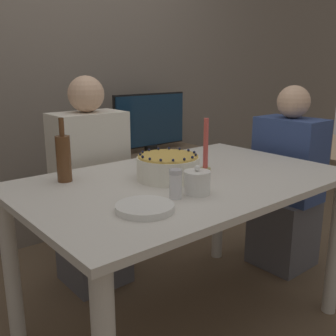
{
  "coord_description": "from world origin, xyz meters",
  "views": [
    {
      "loc": [
        -1.15,
        -1.26,
        1.26
      ],
      "look_at": [
        -0.07,
        0.04,
        0.82
      ],
      "focal_mm": 42.0,
      "sensor_mm": 36.0,
      "label": 1
    }
  ],
  "objects_px": {
    "bottle": "(64,157)",
    "person_woman_floral": "(286,191)",
    "candle": "(206,151)",
    "tv_monitor": "(150,121)",
    "sugar_bowl": "(197,182)",
    "person_man_blue_shirt": "(91,198)",
    "cake": "(168,167)",
    "sugar_shaker": "(176,184)"
  },
  "relations": [
    {
      "from": "cake",
      "to": "person_woman_floral",
      "type": "bearing_deg",
      "value": 1.87
    },
    {
      "from": "sugar_bowl",
      "to": "sugar_shaker",
      "type": "distance_m",
      "value": 0.1
    },
    {
      "from": "cake",
      "to": "candle",
      "type": "height_order",
      "value": "candle"
    },
    {
      "from": "cake",
      "to": "sugar_shaker",
      "type": "relative_size",
      "value": 2.44
    },
    {
      "from": "candle",
      "to": "person_man_blue_shirt",
      "type": "xyz_separation_m",
      "value": [
        -0.27,
        0.65,
        -0.35
      ]
    },
    {
      "from": "cake",
      "to": "sugar_shaker",
      "type": "xyz_separation_m",
      "value": [
        -0.15,
        -0.22,
        0.0
      ]
    },
    {
      "from": "bottle",
      "to": "sugar_shaker",
      "type": "bearing_deg",
      "value": -65.39
    },
    {
      "from": "person_man_blue_shirt",
      "to": "person_woman_floral",
      "type": "relative_size",
      "value": 1.05
    },
    {
      "from": "bottle",
      "to": "person_man_blue_shirt",
      "type": "distance_m",
      "value": 0.6
    },
    {
      "from": "sugar_bowl",
      "to": "person_man_blue_shirt",
      "type": "xyz_separation_m",
      "value": [
        -0.0,
        0.86,
        -0.29
      ]
    },
    {
      "from": "person_man_blue_shirt",
      "to": "tv_monitor",
      "type": "relative_size",
      "value": 1.86
    },
    {
      "from": "cake",
      "to": "person_woman_floral",
      "type": "relative_size",
      "value": 0.24
    },
    {
      "from": "candle",
      "to": "person_man_blue_shirt",
      "type": "bearing_deg",
      "value": 112.69
    },
    {
      "from": "person_woman_floral",
      "to": "candle",
      "type": "bearing_deg",
      "value": 93.55
    },
    {
      "from": "sugar_shaker",
      "to": "candle",
      "type": "distance_m",
      "value": 0.42
    },
    {
      "from": "sugar_shaker",
      "to": "candle",
      "type": "relative_size",
      "value": 0.45
    },
    {
      "from": "sugar_shaker",
      "to": "candle",
      "type": "bearing_deg",
      "value": 29.36
    },
    {
      "from": "cake",
      "to": "sugar_bowl",
      "type": "relative_size",
      "value": 2.4
    },
    {
      "from": "tv_monitor",
      "to": "person_man_blue_shirt",
      "type": "bearing_deg",
      "value": -149.61
    },
    {
      "from": "candle",
      "to": "tv_monitor",
      "type": "relative_size",
      "value": 0.39
    },
    {
      "from": "bottle",
      "to": "person_woman_floral",
      "type": "bearing_deg",
      "value": -9.51
    },
    {
      "from": "sugar_shaker",
      "to": "candle",
      "type": "height_order",
      "value": "candle"
    },
    {
      "from": "bottle",
      "to": "tv_monitor",
      "type": "relative_size",
      "value": 0.43
    },
    {
      "from": "sugar_bowl",
      "to": "candle",
      "type": "relative_size",
      "value": 0.45
    },
    {
      "from": "person_man_blue_shirt",
      "to": "tv_monitor",
      "type": "height_order",
      "value": "person_man_blue_shirt"
    },
    {
      "from": "cake",
      "to": "bottle",
      "type": "distance_m",
      "value": 0.46
    },
    {
      "from": "sugar_shaker",
      "to": "tv_monitor",
      "type": "xyz_separation_m",
      "value": [
        0.88,
        1.31,
        0.02
      ]
    },
    {
      "from": "candle",
      "to": "person_man_blue_shirt",
      "type": "height_order",
      "value": "person_man_blue_shirt"
    },
    {
      "from": "candle",
      "to": "bottle",
      "type": "distance_m",
      "value": 0.65
    },
    {
      "from": "bottle",
      "to": "person_woman_floral",
      "type": "xyz_separation_m",
      "value": [
        1.37,
        -0.23,
        -0.38
      ]
    },
    {
      "from": "person_man_blue_shirt",
      "to": "sugar_shaker",
      "type": "bearing_deg",
      "value": 83.43
    },
    {
      "from": "bottle",
      "to": "tv_monitor",
      "type": "bearing_deg",
      "value": 36.83
    },
    {
      "from": "candle",
      "to": "bottle",
      "type": "height_order",
      "value": "bottle"
    },
    {
      "from": "cake",
      "to": "sugar_bowl",
      "type": "xyz_separation_m",
      "value": [
        -0.05,
        -0.23,
        -0.01
      ]
    },
    {
      "from": "sugar_shaker",
      "to": "person_man_blue_shirt",
      "type": "xyz_separation_m",
      "value": [
        0.1,
        0.85,
        -0.3
      ]
    },
    {
      "from": "sugar_bowl",
      "to": "bottle",
      "type": "bearing_deg",
      "value": 123.2
    },
    {
      "from": "cake",
      "to": "bottle",
      "type": "relative_size",
      "value": 1.0
    },
    {
      "from": "sugar_bowl",
      "to": "person_woman_floral",
      "type": "relative_size",
      "value": 0.1
    },
    {
      "from": "candle",
      "to": "bottle",
      "type": "xyz_separation_m",
      "value": [
        -0.59,
        0.28,
        0.0
      ]
    },
    {
      "from": "cake",
      "to": "person_man_blue_shirt",
      "type": "distance_m",
      "value": 0.7
    },
    {
      "from": "bottle",
      "to": "sugar_bowl",
      "type": "bearing_deg",
      "value": -56.8
    },
    {
      "from": "candle",
      "to": "person_woman_floral",
      "type": "bearing_deg",
      "value": 3.55
    }
  ]
}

